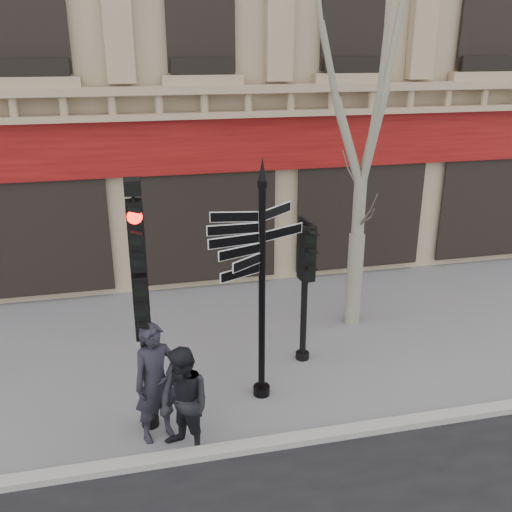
# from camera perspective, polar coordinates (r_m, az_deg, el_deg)

# --- Properties ---
(ground) EXTENTS (80.00, 80.00, 0.00)m
(ground) POSITION_cam_1_polar(r_m,az_deg,el_deg) (10.32, -0.63, -13.76)
(ground) COLOR slate
(ground) RESTS_ON ground
(kerb) EXTENTS (80.00, 0.25, 0.12)m
(kerb) POSITION_cam_1_polar(r_m,az_deg,el_deg) (9.19, 1.34, -18.25)
(kerb) COLOR gray
(kerb) RESTS_ON ground
(fingerpost) EXTENTS (2.16, 2.16, 4.21)m
(fingerpost) POSITION_cam_1_polar(r_m,az_deg,el_deg) (9.07, 0.62, 1.31)
(fingerpost) COLOR black
(fingerpost) RESTS_ON ground
(traffic_signal_main) EXTENTS (0.45, 0.32, 4.06)m
(traffic_signal_main) POSITION_cam_1_polar(r_m,az_deg,el_deg) (8.53, -11.58, -2.29)
(traffic_signal_main) COLOR black
(traffic_signal_main) RESTS_ON ground
(traffic_signal_secondary) EXTENTS (0.49, 0.37, 2.76)m
(traffic_signal_secondary) POSITION_cam_1_polar(r_m,az_deg,el_deg) (10.57, 4.95, -1.14)
(traffic_signal_secondary) COLOR black
(traffic_signal_secondary) RESTS_ON ground
(plane_tree) EXTENTS (2.99, 2.99, 7.93)m
(plane_tree) POSITION_cam_1_polar(r_m,az_deg,el_deg) (11.53, 11.23, 18.94)
(plane_tree) COLOR gray
(plane_tree) RESTS_ON ground
(pedestrian_a) EXTENTS (0.83, 0.69, 1.96)m
(pedestrian_a) POSITION_cam_1_polar(r_m,az_deg,el_deg) (8.99, -9.96, -12.36)
(pedestrian_a) COLOR black
(pedestrian_a) RESTS_ON ground
(pedestrian_b) EXTENTS (1.04, 1.08, 1.76)m
(pedestrian_b) POSITION_cam_1_polar(r_m,az_deg,el_deg) (8.65, -7.19, -14.44)
(pedestrian_b) COLOR black
(pedestrian_b) RESTS_ON ground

